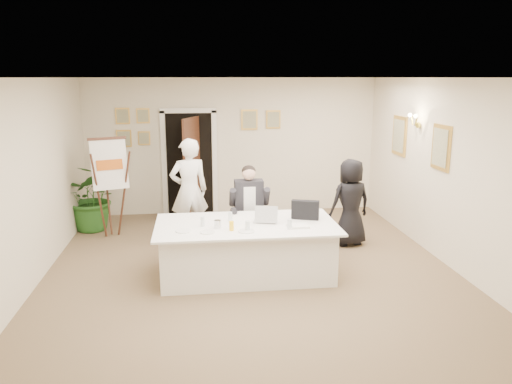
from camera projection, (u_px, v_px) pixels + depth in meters
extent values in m
plane|color=brown|center=(252.00, 273.00, 7.31)|extent=(7.00, 7.00, 0.00)
cube|color=white|center=(252.00, 78.00, 6.69)|extent=(6.00, 7.00, 0.02)
cube|color=beige|center=(233.00, 146.00, 10.38)|extent=(6.00, 0.10, 2.80)
cube|color=beige|center=(307.00, 276.00, 3.61)|extent=(6.00, 0.10, 2.80)
cube|color=beige|center=(28.00, 185.00, 6.64)|extent=(0.10, 7.00, 2.80)
cube|color=beige|center=(453.00, 175.00, 7.36)|extent=(0.10, 7.00, 2.80)
cube|color=black|center=(190.00, 164.00, 10.33)|extent=(0.92, 0.06, 2.10)
cube|color=white|center=(164.00, 165.00, 10.24)|extent=(0.10, 0.06, 2.20)
cube|color=white|center=(215.00, 164.00, 10.36)|extent=(0.10, 0.06, 2.20)
cube|color=#3A2212|center=(192.00, 169.00, 9.93)|extent=(0.33, 0.81, 2.02)
cube|color=silver|center=(246.00, 250.00, 7.17)|extent=(2.39, 1.19, 0.75)
cube|color=silver|center=(246.00, 225.00, 7.08)|extent=(2.57, 1.37, 0.03)
cube|color=white|center=(107.00, 165.00, 8.60)|extent=(0.64, 0.39, 0.86)
imported|color=white|center=(189.00, 191.00, 8.55)|extent=(0.74, 0.58, 1.81)
imported|color=black|center=(350.00, 202.00, 8.41)|extent=(0.81, 0.62, 1.49)
imported|color=#21531B|center=(93.00, 197.00, 9.27)|extent=(1.20, 1.06, 1.27)
cube|color=black|center=(305.00, 210.00, 7.28)|extent=(0.41, 0.23, 0.28)
cube|color=white|center=(298.00, 226.00, 6.92)|extent=(0.30, 0.21, 0.03)
cylinder|color=white|center=(183.00, 231.00, 6.72)|extent=(0.25, 0.25, 0.01)
cylinder|color=white|center=(207.00, 232.00, 6.67)|extent=(0.21, 0.21, 0.01)
cylinder|color=white|center=(246.00, 231.00, 6.71)|extent=(0.28, 0.28, 0.01)
cylinder|color=silver|center=(203.00, 221.00, 6.94)|extent=(0.07, 0.07, 0.14)
cylinder|color=silver|center=(247.00, 226.00, 6.74)|extent=(0.09, 0.09, 0.14)
cylinder|color=silver|center=(290.00, 224.00, 6.82)|extent=(0.09, 0.09, 0.14)
cylinder|color=silver|center=(230.00, 217.00, 7.17)|extent=(0.06, 0.06, 0.14)
cylinder|color=yellow|center=(232.00, 226.00, 6.75)|extent=(0.06, 0.06, 0.13)
cylinder|color=silver|center=(218.00, 224.00, 6.87)|extent=(0.10, 0.10, 0.11)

